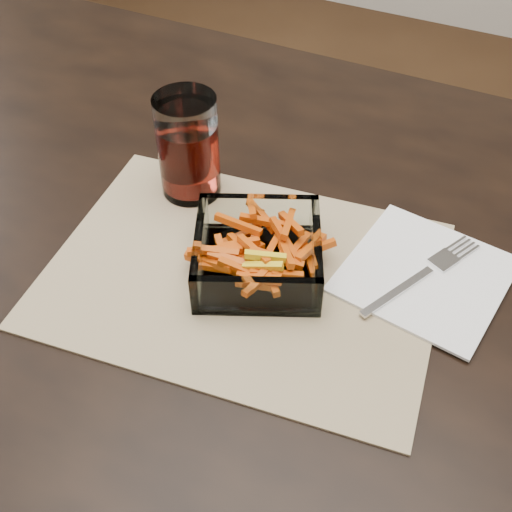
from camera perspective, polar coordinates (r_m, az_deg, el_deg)
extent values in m
plane|color=#331E0F|center=(1.43, 1.12, -20.48)|extent=(4.50, 4.50, 0.00)
cube|color=black|center=(0.81, 1.85, 0.86)|extent=(1.60, 0.90, 0.03)
cylinder|color=black|center=(1.61, -16.85, 7.64)|extent=(0.06, 0.06, 0.72)
cube|color=tan|center=(0.76, -1.14, -1.60)|extent=(0.48, 0.38, 0.00)
cube|color=white|center=(0.75, 0.15, -0.95)|extent=(0.19, 0.19, 0.01)
cube|color=white|center=(0.79, 0.27, 3.78)|extent=(0.13, 0.07, 0.06)
cube|color=white|center=(0.69, 0.01, -3.65)|extent=(0.13, 0.07, 0.06)
cube|color=white|center=(0.74, -5.02, 0.39)|extent=(0.07, 0.13, 0.06)
cube|color=white|center=(0.74, 5.33, 0.20)|extent=(0.07, 0.13, 0.06)
cylinder|color=white|center=(0.83, -6.05, 9.67)|extent=(0.08, 0.08, 0.14)
cylinder|color=#A12217|center=(0.84, -5.97, 8.82)|extent=(0.07, 0.07, 0.09)
cube|color=white|center=(0.78, 14.80, -1.61)|extent=(0.20, 0.20, 0.00)
cube|color=silver|center=(0.74, 12.44, -3.10)|extent=(0.06, 0.10, 0.00)
cube|color=silver|center=(0.79, 16.35, -0.37)|extent=(0.04, 0.04, 0.00)
cube|color=silver|center=(0.82, 17.34, 1.10)|extent=(0.02, 0.03, 0.00)
cube|color=silver|center=(0.82, 17.70, 0.84)|extent=(0.02, 0.03, 0.00)
cube|color=silver|center=(0.81, 18.06, 0.57)|extent=(0.02, 0.03, 0.00)
cube|color=silver|center=(0.81, 18.42, 0.30)|extent=(0.02, 0.03, 0.00)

